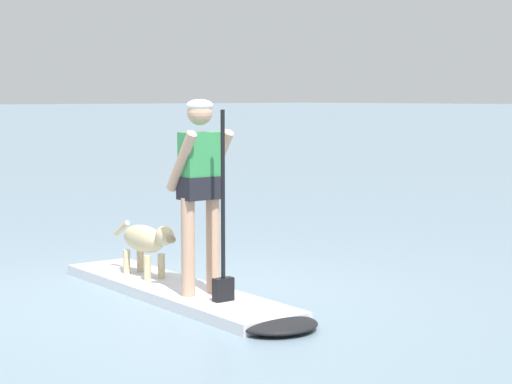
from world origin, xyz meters
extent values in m
plane|color=gray|center=(0.00, 0.00, 0.00)|extent=(400.00, 400.00, 0.00)
cube|color=silver|center=(0.00, 0.00, 0.05)|extent=(3.16, 0.96, 0.10)
ellipsoid|color=black|center=(1.55, -0.14, 0.05)|extent=(0.62, 0.70, 0.10)
cylinder|color=tan|center=(0.45, 0.09, 0.53)|extent=(0.12, 0.12, 0.86)
cylinder|color=tan|center=(0.42, -0.17, 0.53)|extent=(0.12, 0.12, 0.86)
cube|color=black|center=(0.43, -0.04, 1.04)|extent=(0.25, 0.38, 0.20)
cube|color=#338C4C|center=(0.43, -0.04, 1.25)|extent=(0.23, 0.36, 0.56)
sphere|color=tan|center=(0.43, -0.04, 1.70)|extent=(0.22, 0.22, 0.22)
ellipsoid|color=white|center=(0.43, -0.04, 1.76)|extent=(0.23, 0.23, 0.11)
cylinder|color=tan|center=(0.45, 0.15, 1.28)|extent=(0.42, 0.13, 0.54)
cylinder|color=tan|center=(0.42, -0.23, 1.28)|extent=(0.42, 0.13, 0.54)
cylinder|color=black|center=(0.78, -0.07, 0.91)|extent=(0.04, 0.04, 1.63)
cube|color=black|center=(0.78, -0.07, 0.20)|extent=(0.10, 0.19, 0.20)
ellipsoid|color=#CCB78C|center=(-0.57, 0.05, 0.47)|extent=(0.70, 0.28, 0.26)
ellipsoid|color=#CCB78C|center=(-0.18, 0.02, 0.54)|extent=(0.23, 0.18, 0.18)
ellipsoid|color=gray|center=(-0.07, 0.01, 0.53)|extent=(0.13, 0.09, 0.08)
cylinder|color=#CCB78C|center=(-1.01, 0.09, 0.52)|extent=(0.27, 0.07, 0.18)
cylinder|color=#CCB78C|center=(-0.36, 0.11, 0.22)|extent=(0.07, 0.07, 0.24)
cylinder|color=#CCB78C|center=(-0.38, -0.04, 0.22)|extent=(0.07, 0.07, 0.24)
cylinder|color=#CCB78C|center=(-0.77, 0.15, 0.22)|extent=(0.07, 0.07, 0.24)
cylinder|color=#CCB78C|center=(-0.78, -0.01, 0.22)|extent=(0.07, 0.07, 0.24)
camera|label=1|loc=(6.67, -4.93, 1.83)|focal=64.00mm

